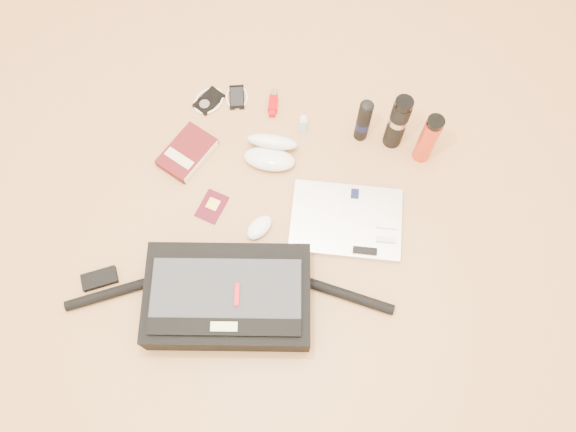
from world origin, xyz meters
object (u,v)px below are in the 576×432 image
(messenger_bag, at_px, (227,297))
(thermos_red, at_px, (428,139))
(book, at_px, (187,153))
(thermos_black, at_px, (398,122))
(laptop, at_px, (347,221))

(messenger_bag, distance_m, thermos_red, 0.85)
(book, distance_m, thermos_red, 0.83)
(messenger_bag, xyz_separation_m, thermos_black, (0.32, 0.75, 0.06))
(messenger_bag, xyz_separation_m, laptop, (0.26, 0.39, -0.05))
(laptop, height_order, thermos_black, thermos_black)
(thermos_black, bearing_deg, thermos_red, -10.01)
(messenger_bag, height_order, thermos_black, thermos_black)
(laptop, bearing_deg, thermos_black, 66.99)
(book, bearing_deg, messenger_bag, -37.39)
(laptop, bearing_deg, thermos_red, 49.05)
(messenger_bag, height_order, thermos_red, thermos_red)
(messenger_bag, relative_size, thermos_black, 3.94)
(laptop, height_order, book, same)
(laptop, relative_size, book, 1.89)
(thermos_black, xyz_separation_m, thermos_red, (0.11, -0.02, -0.01))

